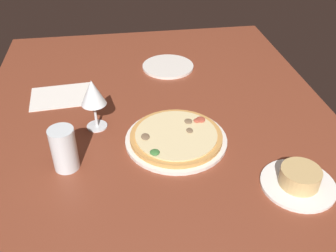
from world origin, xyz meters
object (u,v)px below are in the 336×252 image
at_px(side_plate, 168,66).
at_px(paper_menu, 61,96).
at_px(ramekin_on_saucer, 299,180).
at_px(wine_glass_far, 93,94).
at_px(water_glass, 64,151).
at_px(pizza_main, 176,138).

relative_size(side_plate, paper_menu, 0.97).
bearing_deg(ramekin_on_saucer, paper_menu, -130.33).
bearing_deg(wine_glass_far, water_glass, -24.18).
bearing_deg(side_plate, ramekin_on_saucer, 18.15).
bearing_deg(ramekin_on_saucer, pizza_main, -129.56).
distance_m(ramekin_on_saucer, wine_glass_far, 0.59).
distance_m(side_plate, paper_menu, 0.42).
distance_m(ramekin_on_saucer, water_glass, 0.58).
height_order(pizza_main, side_plate, pizza_main).
bearing_deg(paper_menu, wine_glass_far, 27.83).
bearing_deg(pizza_main, paper_menu, -130.92).
xyz_separation_m(ramekin_on_saucer, water_glass, (-0.15, -0.56, 0.03)).
bearing_deg(pizza_main, ramekin_on_saucer, 50.44).
distance_m(ramekin_on_saucer, side_plate, 0.71).
bearing_deg(side_plate, water_glass, -33.42).
bearing_deg(ramekin_on_saucer, side_plate, -161.85).
bearing_deg(paper_menu, pizza_main, 45.02).
bearing_deg(wine_glass_far, pizza_main, 64.87).
bearing_deg(side_plate, wine_glass_far, -37.30).
relative_size(pizza_main, side_plate, 1.48).
xyz_separation_m(pizza_main, ramekin_on_saucer, (0.22, 0.26, 0.01)).
bearing_deg(wine_glass_far, ramekin_on_saucer, 56.43).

